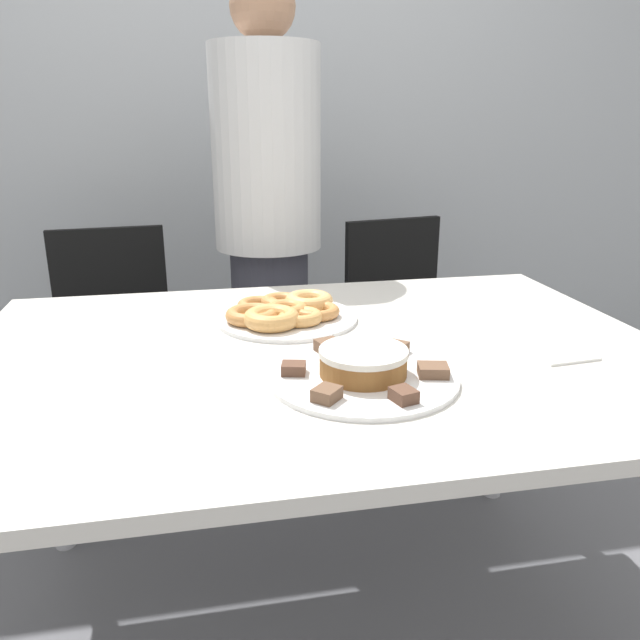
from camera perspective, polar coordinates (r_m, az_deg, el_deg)
The scene contains 24 objects.
ground_plane at distance 1.78m, azimuth 0.08°, elevation -26.54°, with size 12.00×12.00×0.00m, color slate.
wall_back at distance 2.90m, azimuth -6.62°, elevation 18.88°, with size 8.00×0.05×2.60m.
table at distance 1.39m, azimuth 0.10°, elevation -5.86°, with size 1.53×1.09×0.77m.
person_standing at distance 2.17m, azimuth -4.75°, elevation 8.28°, with size 0.36×0.36×1.68m.
office_chair_left at distance 2.32m, azimuth -18.04°, elevation -4.04°, with size 0.48×0.48×0.88m.
office_chair_right at distance 2.42m, azimuth 8.06°, elevation -2.34°, with size 0.52×0.52×0.88m.
plate_cake at distance 1.20m, azimuth 3.95°, elevation -5.21°, with size 0.37×0.37×0.01m.
plate_donuts at distance 1.55m, azimuth -3.05°, elevation 0.18°, with size 0.35×0.35×0.01m.
frosted_cake at distance 1.19m, azimuth 3.98°, elevation -3.83°, with size 0.17×0.17×0.05m.
lamington_0 at distance 1.31m, azimuth 6.73°, elevation -2.59°, with size 0.07×0.07×0.02m.
lamington_1 at distance 1.30m, azimuth 0.88°, elevation -2.47°, with size 0.06×0.07×0.03m.
lamington_2 at distance 1.20m, azimuth -2.43°, elevation -4.44°, with size 0.05×0.05×0.02m.
lamington_3 at distance 1.09m, azimuth 0.62°, elevation -6.77°, with size 0.06×0.06×0.02m.
lamington_4 at distance 1.10m, azimuth 7.65°, elevation -6.82°, with size 0.05×0.05×0.02m.
lamington_5 at distance 1.21m, azimuth 10.30°, elevation -4.54°, with size 0.07×0.06×0.02m.
donut_0 at distance 1.54m, azimuth -3.07°, elevation 0.95°, with size 0.10×0.10×0.03m.
donut_1 at distance 1.59m, azimuth -5.62°, elevation 1.33°, with size 0.11×0.11×0.03m.
donut_2 at distance 1.51m, azimuth -6.24°, elevation 0.47°, with size 0.13×0.13×0.03m.
donut_3 at distance 1.47m, azimuth -4.46°, elevation 0.17°, with size 0.13×0.13×0.04m.
donut_4 at distance 1.49m, azimuth -1.81°, elevation 0.30°, with size 0.11×0.11×0.03m.
donut_5 at distance 1.54m, azimuth -0.36°, elevation 0.82°, with size 0.12×0.12×0.03m.
donut_6 at distance 1.61m, azimuth -1.02°, elevation 1.77°, with size 0.12×0.12×0.04m.
donut_7 at distance 1.61m, azimuth -3.60°, elevation 1.67°, with size 0.10×0.10×0.03m.
napkin at distance 1.41m, azimuth 21.21°, elevation -2.93°, with size 0.13×0.11×0.01m.
Camera 1 is at (-0.25, -1.25, 1.25)m, focal length 35.00 mm.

